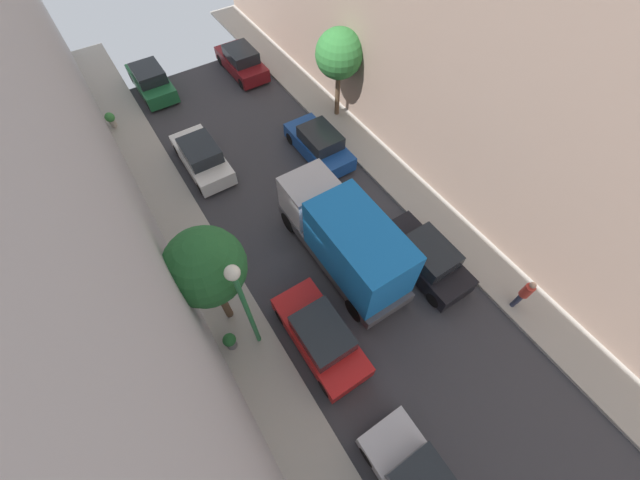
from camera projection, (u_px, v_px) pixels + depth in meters
name	position (u px, v px, depth m)	size (l,w,h in m)	color
ground	(328.00, 243.00, 16.48)	(32.00, 32.00, 0.00)	#38383D
sidewalk_left	(224.00, 299.00, 14.91)	(2.00, 44.00, 0.15)	#A8A399
sidewalk_right	(414.00, 195.00, 17.93)	(2.00, 44.00, 0.15)	#A8A399
parked_car_left_2	(321.00, 336.00, 13.41)	(1.78, 4.20, 1.57)	red
parked_car_left_3	(202.00, 157.00, 18.47)	(1.78, 4.20, 1.57)	white
parked_car_left_4	(151.00, 81.00, 22.02)	(1.78, 4.20, 1.57)	#1E6638
parked_car_right_0	(425.00, 257.00, 15.24)	(1.78, 4.20, 1.57)	black
parked_car_right_1	(319.00, 144.00, 18.98)	(1.78, 4.20, 1.57)	#194799
parked_car_right_2	(242.00, 62.00, 23.14)	(1.78, 4.20, 1.57)	maroon
delivery_truck	(345.00, 239.00, 14.46)	(2.26, 6.60, 3.38)	#4C4C51
pedestrian	(524.00, 293.00, 13.95)	(0.40, 0.36, 1.72)	#2D334C
street_tree_0	(206.00, 267.00, 11.39)	(2.57, 2.57, 5.01)	brown
street_tree_1	(339.00, 54.00, 18.36)	(2.41, 2.41, 4.70)	brown
potted_plant_0	(111.00, 119.00, 20.21)	(0.51, 0.51, 0.84)	#B2A899
potted_plant_1	(230.00, 341.00, 13.39)	(0.48, 0.48, 0.85)	slate
lamp_post	(243.00, 299.00, 10.96)	(0.44, 0.44, 5.38)	#26723F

